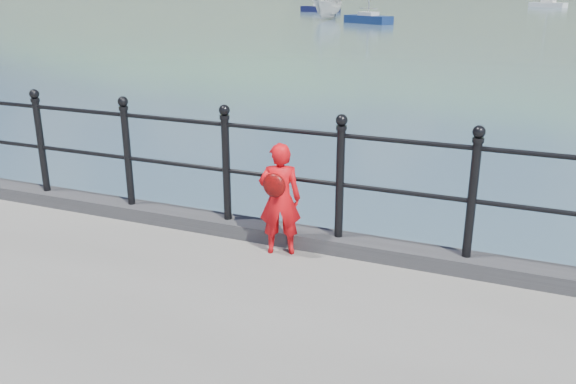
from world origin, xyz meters
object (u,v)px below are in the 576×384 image
at_px(railing, 281,162).
at_px(sailboat_port, 368,20).
at_px(launch_white, 328,9).
at_px(child, 280,198).
at_px(sailboat_left, 321,9).
at_px(sailboat_deep, 548,5).

relative_size(railing, sailboat_port, 2.59).
bearing_deg(launch_white, child, -70.56).
bearing_deg(launch_white, sailboat_left, 113.14).
relative_size(launch_white, sailboat_port, 0.75).
bearing_deg(sailboat_left, sailboat_port, -63.29).
bearing_deg(launch_white, sailboat_port, -37.89).
distance_m(child, sailboat_deep, 95.21).
xyz_separation_m(sailboat_deep, sailboat_left, (-25.86, -26.18, -0.00)).
xyz_separation_m(railing, launch_white, (-17.67, 53.43, -0.81)).
xyz_separation_m(railing, sailboat_deep, (2.00, 94.93, -1.48)).
bearing_deg(sailboat_port, railing, -47.19).
bearing_deg(child, sailboat_deep, -111.71).
distance_m(child, sailboat_port, 51.09).
bearing_deg(railing, launch_white, 108.30).
height_order(child, sailboat_deep, sailboat_deep).
xyz_separation_m(child, launch_white, (-17.76, 53.69, -0.54)).
bearing_deg(railing, sailboat_port, 104.24).
xyz_separation_m(railing, sailboat_port, (-12.50, 49.24, -1.48)).
relative_size(sailboat_port, sailboat_deep, 0.88).
relative_size(child, sailboat_deep, 0.14).
bearing_deg(sailboat_deep, launch_white, -87.23).
bearing_deg(sailboat_left, child, -74.36).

